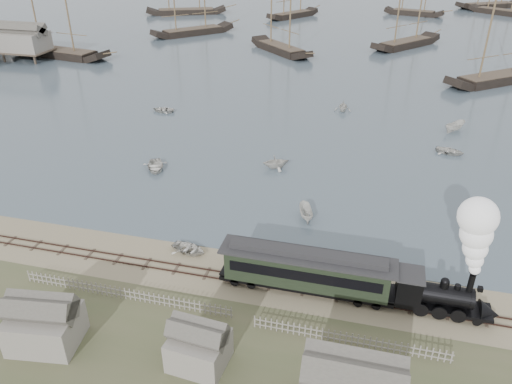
# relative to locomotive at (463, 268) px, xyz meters

# --- Properties ---
(ground) EXTENTS (600.00, 600.00, 0.00)m
(ground) POSITION_rel_locomotive_xyz_m (-20.40, 2.00, -4.77)
(ground) COLOR tan
(ground) RESTS_ON ground
(harbor_water) EXTENTS (600.00, 336.00, 0.06)m
(harbor_water) POSITION_rel_locomotive_xyz_m (-20.40, 172.00, -4.74)
(harbor_water) COLOR #42515F
(harbor_water) RESTS_ON ground
(rail_track) EXTENTS (120.00, 1.80, 0.16)m
(rail_track) POSITION_rel_locomotive_xyz_m (-20.40, 0.00, -4.73)
(rail_track) COLOR #39241F
(rail_track) RESTS_ON ground
(picket_fence_west) EXTENTS (19.00, 0.10, 1.20)m
(picket_fence_west) POSITION_rel_locomotive_xyz_m (-26.90, -5.00, -4.77)
(picket_fence_west) COLOR gray
(picket_fence_west) RESTS_ON ground
(picket_fence_east) EXTENTS (15.00, 0.10, 1.20)m
(picket_fence_east) POSITION_rel_locomotive_xyz_m (-7.90, -5.50, -4.77)
(picket_fence_east) COLOR gray
(picket_fence_east) RESTS_ON ground
(shed_left) EXTENTS (5.00, 4.00, 4.10)m
(shed_left) POSITION_rel_locomotive_xyz_m (-30.40, -11.00, -4.77)
(shed_left) COLOR gray
(shed_left) RESTS_ON ground
(shed_mid) EXTENTS (4.00, 3.50, 3.60)m
(shed_mid) POSITION_rel_locomotive_xyz_m (-18.40, -10.00, -4.77)
(shed_mid) COLOR gray
(shed_mid) RESTS_ON ground
(locomotive) EXTENTS (8.33, 3.11, 10.38)m
(locomotive) POSITION_rel_locomotive_xyz_m (0.00, 0.00, 0.00)
(locomotive) COLOR black
(locomotive) RESTS_ON ground
(passenger_coach) EXTENTS (15.02, 2.90, 3.65)m
(passenger_coach) POSITION_rel_locomotive_xyz_m (-12.25, 0.00, -2.48)
(passenger_coach) COLOR black
(passenger_coach) RESTS_ON ground
(beached_dinghy) EXTENTS (3.33, 4.09, 0.74)m
(beached_dinghy) POSITION_rel_locomotive_xyz_m (-24.19, 2.81, -4.40)
(beached_dinghy) COLOR silver
(beached_dinghy) RESTS_ON ground
(rowboat_0) EXTENTS (5.31, 4.71, 0.91)m
(rowboat_0) POSITION_rel_locomotive_xyz_m (-35.02, 18.74, -4.26)
(rowboat_0) COLOR silver
(rowboat_0) RESTS_ON harbor_water
(rowboat_1) EXTENTS (4.20, 4.41, 1.82)m
(rowboat_1) POSITION_rel_locomotive_xyz_m (-20.01, 23.11, -3.80)
(rowboat_1) COLOR silver
(rowboat_1) RESTS_ON harbor_water
(rowboat_2) EXTENTS (3.65, 2.36, 1.32)m
(rowboat_2) POSITION_rel_locomotive_xyz_m (-14.19, 11.77, -4.05)
(rowboat_2) COLOR silver
(rowboat_2) RESTS_ON harbor_water
(rowboat_3) EXTENTS (3.64, 4.38, 0.78)m
(rowboat_3) POSITION_rel_locomotive_xyz_m (2.34, 33.52, -4.32)
(rowboat_3) COLOR silver
(rowboat_3) RESTS_ON harbor_water
(rowboat_5) EXTENTS (3.96, 3.83, 1.55)m
(rowboat_5) POSITION_rel_locomotive_xyz_m (3.66, 42.33, -3.94)
(rowboat_5) COLOR silver
(rowboat_5) RESTS_ON harbor_water
(rowboat_6) EXTENTS (2.70, 3.76, 0.78)m
(rowboat_6) POSITION_rel_locomotive_xyz_m (-43.02, 39.41, -4.33)
(rowboat_6) COLOR silver
(rowboat_6) RESTS_ON harbor_water
(rowboat_7) EXTENTS (3.55, 3.15, 1.73)m
(rowboat_7) POSITION_rel_locomotive_xyz_m (-13.77, 47.36, -3.85)
(rowboat_7) COLOR silver
(rowboat_7) RESTS_ON harbor_water
(schooner_0) EXTENTS (26.78, 10.31, 20.00)m
(schooner_0) POSITION_rel_locomotive_xyz_m (-81.99, 68.69, 5.29)
(schooner_0) COLOR black
(schooner_0) RESTS_ON harbor_water
(schooner_2) EXTENTS (18.40, 18.32, 20.00)m
(schooner_2) POSITION_rel_locomotive_xyz_m (-32.64, 85.71, 5.29)
(schooner_2) COLOR black
(schooner_2) RESTS_ON harbor_water
(schooner_3) EXTENTS (17.77, 20.98, 20.00)m
(schooner_3) POSITION_rel_locomotive_xyz_m (-3.22, 99.32, 5.29)
(schooner_3) COLOR black
(schooner_3) RESTS_ON harbor_water
(schooner_4) EXTENTS (21.74, 19.36, 20.00)m
(schooner_4) POSITION_rel_locomotive_xyz_m (13.95, 71.42, 5.29)
(schooner_4) COLOR black
(schooner_4) RESTS_ON harbor_water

